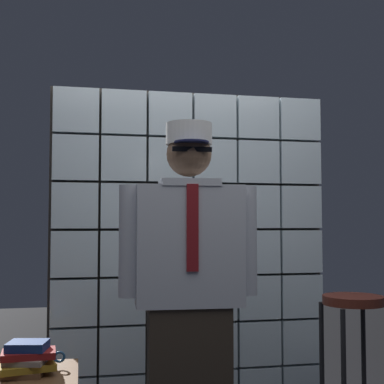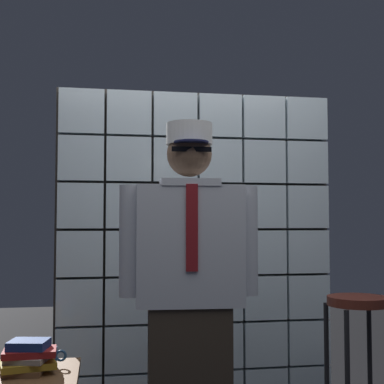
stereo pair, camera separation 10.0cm
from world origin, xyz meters
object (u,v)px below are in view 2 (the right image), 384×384
Objects in this scene: bar_stool at (359,335)px; coffee_mug at (49,357)px; book_stack at (28,358)px; standing_person at (189,291)px.

coffee_mug is (-1.66, -0.13, -0.02)m from bar_stool.
bar_stool is 6.53× the size of coffee_mug.
coffee_mug is (0.09, 0.09, -0.02)m from book_stack.
standing_person is 0.74m from coffee_mug.
book_stack is at bearing -172.69° from bar_stool.
standing_person is 6.28× the size of book_stack.
book_stack is 2.18× the size of coffee_mug.
coffee_mug is at bearing 46.19° from book_stack.
coffee_mug is (-0.67, 0.09, -0.31)m from standing_person.
bar_stool is at bearing 7.31° from book_stack.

